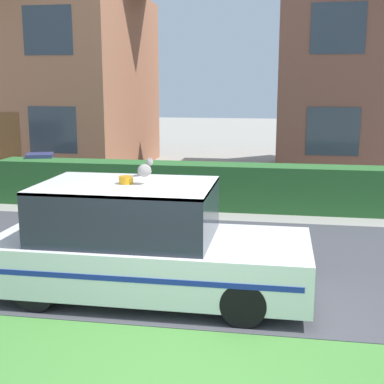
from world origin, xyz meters
name	(u,v)px	position (x,y,z in m)	size (l,w,h in m)	color
ground_plane	(178,365)	(0.00, 0.00, 0.00)	(80.00, 80.00, 0.00)	gray
road_strip	(217,260)	(0.00, 3.43, 0.01)	(28.00, 5.23, 0.01)	#424247
garden_hedge	(206,186)	(-0.73, 7.19, 0.53)	(10.16, 0.81, 1.06)	#2D662D
police_car	(143,243)	(-0.85, 1.83, 0.75)	(4.35, 1.82, 1.66)	black
cat	(145,169)	(-0.80, 1.84, 1.78)	(0.29, 0.24, 0.26)	gray
house_left	(39,46)	(-7.14, 12.36, 4.11)	(7.01, 7.01, 8.06)	#A86B4C
wheelie_bin	(41,176)	(-5.07, 7.62, 0.58)	(0.82, 0.79, 1.15)	#474C8C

